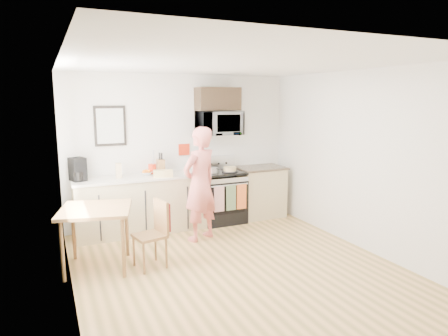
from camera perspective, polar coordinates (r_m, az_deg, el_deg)
name	(u,v)px	position (r m, az deg, el deg)	size (l,w,h in m)	color
floor	(239,269)	(5.34, 2.11, -14.26)	(4.60, 4.60, 0.00)	olive
back_wall	(181,150)	(7.06, -6.15, 2.63)	(4.00, 0.04, 2.60)	white
front_wall	(381,222)	(3.13, 21.51, -7.23)	(4.00, 0.04, 2.60)	white
left_wall	(67,185)	(4.45, -21.52, -2.26)	(0.04, 4.60, 2.60)	white
right_wall	(363,161)	(6.10, 19.26, 0.99)	(0.04, 4.60, 2.60)	white
ceiling	(240,63)	(4.89, 2.31, 14.75)	(4.00, 4.60, 0.04)	white
window	(65,152)	(5.20, -21.76, 2.18)	(0.06, 1.40, 1.50)	silver
cabinet_left	(141,205)	(6.74, -11.71, -5.25)	(2.10, 0.60, 0.90)	tan
countertop_left	(140,177)	(6.63, -11.85, -1.33)	(2.14, 0.64, 0.04)	beige
cabinet_right	(260,193)	(7.52, 5.13, -3.51)	(0.84, 0.60, 0.90)	tan
countertop_right	(260,168)	(7.42, 5.19, 0.03)	(0.88, 0.64, 0.04)	black
range	(221,198)	(7.15, -0.39, -4.28)	(0.76, 0.70, 1.16)	black
microwave	(219,123)	(7.04, -0.75, 6.42)	(0.76, 0.51, 0.42)	#B6B7BB
upper_cabinet	(218,99)	(7.07, -0.90, 9.84)	(0.76, 0.35, 0.40)	black
wall_art	(110,126)	(6.72, -15.96, 5.80)	(0.50, 0.04, 0.65)	black
wall_trivet	(184,150)	(7.07, -5.73, 2.64)	(0.20, 0.02, 0.20)	#AC250E
person	(200,184)	(6.16, -3.45, -2.31)	(0.65, 0.42, 1.77)	#B83B32
dining_table	(96,215)	(5.40, -17.86, -6.41)	(0.91, 0.91, 0.81)	brown
chair	(158,224)	(5.34, -9.42, -7.86)	(0.47, 0.44, 0.88)	brown
knife_block	(161,166)	(6.78, -9.03, 0.22)	(0.11, 0.15, 0.24)	brown
utensil_crock	(152,164)	(6.79, -10.23, 0.51)	(0.13, 0.13, 0.39)	#AC250E
fruit_bowl	(146,173)	(6.73, -11.03, -0.67)	(0.23, 0.23, 0.09)	silver
milk_carton	(119,171)	(6.54, -14.82, -0.35)	(0.09, 0.09, 0.24)	tan
coffee_maker	(78,170)	(6.50, -20.17, -0.28)	(0.27, 0.33, 0.36)	black
bread_bag	(163,174)	(6.48, -8.70, -0.80)	(0.31, 0.14, 0.11)	tan
cake	(230,169)	(6.97, 0.84, -0.19)	(0.27, 0.27, 0.09)	black
kettle	(206,164)	(7.15, -2.63, 0.61)	(0.20, 0.20, 0.26)	silver
pot	(213,170)	(6.87, -1.54, -0.32)	(0.18, 0.29, 0.09)	#B6B7BB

